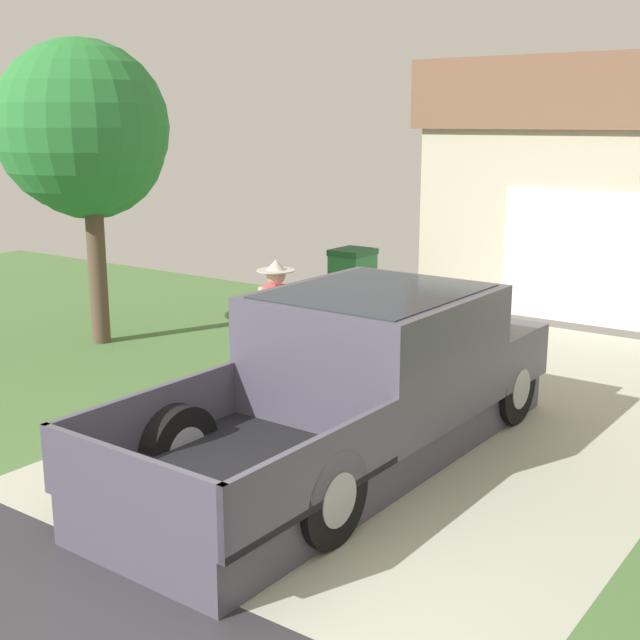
{
  "coord_description": "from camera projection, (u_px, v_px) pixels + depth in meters",
  "views": [
    {
      "loc": [
        4.11,
        -3.85,
        3.24
      ],
      "look_at": [
        -1.13,
        3.42,
        1.11
      ],
      "focal_mm": 47.31,
      "sensor_mm": 36.0,
      "label": 1
    }
  ],
  "objects": [
    {
      "name": "neighbor_tree",
      "position": [
        83.0,
        135.0,
        11.95
      ],
      "size": [
        2.61,
        2.65,
        4.36
      ],
      "color": "brown",
      "rests_on": "ground"
    },
    {
      "name": "person_with_hat",
      "position": [
        277.0,
        325.0,
        9.41
      ],
      "size": [
        0.5,
        0.43,
        1.75
      ],
      "rotation": [
        0.0,
        0.0,
        0.1
      ],
      "color": "#333842",
      "rests_on": "ground"
    },
    {
      "name": "handbag",
      "position": [
        251.0,
        402.0,
        9.53
      ],
      "size": [
        0.36,
        0.18,
        0.44
      ],
      "color": "#232328",
      "rests_on": "ground"
    },
    {
      "name": "pickup_truck",
      "position": [
        368.0,
        379.0,
        8.36
      ],
      "size": [
        2.07,
        5.42,
        1.62
      ],
      "rotation": [
        0.0,
        0.0,
        -0.01
      ],
      "color": "#494554",
      "rests_on": "ground"
    },
    {
      "name": "wheeled_trash_bin",
      "position": [
        352.0,
        278.0,
        14.5
      ],
      "size": [
        0.6,
        0.72,
        1.1
      ],
      "color": "#286B38",
      "rests_on": "ground"
    }
  ]
}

